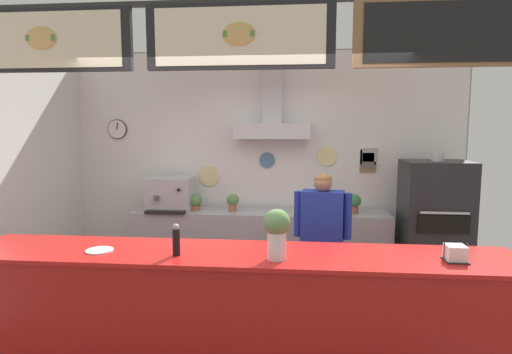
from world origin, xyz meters
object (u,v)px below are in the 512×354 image
object	(u,v)px
potted_thyme	(354,202)
basil_vase	(277,233)
potted_oregano	(195,202)
potted_rosemary	(233,201)
pepper_grinder	(176,240)
espresso_machine	(171,194)
pizza_oven	(434,229)
shop_worker	(322,244)
napkin_holder	(455,254)
condiment_plate	(100,250)

from	to	relation	value
potted_thyme	basil_vase	size ratio (longest dim) A/B	0.69
potted_oregano	basil_vase	bearing A→B (deg)	-64.29
potted_rosemary	potted_oregano	size ratio (longest dim) A/B	1.04
pepper_grinder	potted_thyme	bearing A→B (deg)	57.02
espresso_machine	potted_rosemary	bearing A→B (deg)	-1.01
potted_rosemary	pepper_grinder	size ratio (longest dim) A/B	0.95
pizza_oven	espresso_machine	xyz separation A→B (m)	(-3.19, 0.24, 0.32)
shop_worker	pepper_grinder	bearing A→B (deg)	59.21
pizza_oven	potted_oregano	size ratio (longest dim) A/B	8.05
napkin_holder	basil_vase	bearing A→B (deg)	-176.33
pizza_oven	condiment_plate	world-z (taller)	pizza_oven
pizza_oven	potted_oregano	distance (m)	2.90
potted_rosemary	napkin_holder	distance (m)	2.98
potted_thyme	pepper_grinder	distance (m)	2.83
basil_vase	napkin_holder	bearing A→B (deg)	3.67
shop_worker	napkin_holder	bearing A→B (deg)	132.60
espresso_machine	condiment_plate	bearing A→B (deg)	-85.87
potted_oregano	condiment_plate	bearing A→B (deg)	-93.48
potted_oregano	napkin_holder	xyz separation A→B (m)	(2.36, -2.33, 0.10)
pizza_oven	espresso_machine	distance (m)	3.22
napkin_holder	pepper_grinder	world-z (taller)	pepper_grinder
basil_vase	potted_thyme	bearing A→B (deg)	70.89
potted_oregano	condiment_plate	size ratio (longest dim) A/B	1.07
espresso_machine	potted_thyme	distance (m)	2.30
potted_oregano	condiment_plate	world-z (taller)	potted_oregano
pizza_oven	potted_thyme	distance (m)	0.96
potted_thyme	basil_vase	bearing A→B (deg)	-109.11
condiment_plate	pepper_grinder	world-z (taller)	pepper_grinder
shop_worker	potted_rosemary	size ratio (longest dim) A/B	6.98
pizza_oven	pepper_grinder	world-z (taller)	pizza_oven
potted_rosemary	napkin_holder	xyz separation A→B (m)	(1.88, -2.31, 0.09)
pizza_oven	potted_thyme	world-z (taller)	pizza_oven
espresso_machine	basil_vase	bearing A→B (deg)	-58.57
basil_vase	condiment_plate	xyz separation A→B (m)	(-1.30, 0.06, -0.18)
espresso_machine	potted_thyme	size ratio (longest dim) A/B	2.31
potted_rosemary	condiment_plate	world-z (taller)	potted_rosemary
shop_worker	potted_oregano	bearing A→B (deg)	-25.57
shop_worker	basil_vase	distance (m)	1.45
pepper_grinder	espresso_machine	bearing A→B (deg)	107.65
potted_thyme	napkin_holder	size ratio (longest dim) A/B	1.53
napkin_holder	potted_rosemary	bearing A→B (deg)	129.05
potted_thyme	napkin_holder	world-z (taller)	napkin_holder
basil_vase	napkin_holder	world-z (taller)	basil_vase
potted_thyme	potted_oregano	distance (m)	1.99
pepper_grinder	basil_vase	bearing A→B (deg)	-1.69
potted_oregano	napkin_holder	bearing A→B (deg)	-44.53
potted_thyme	potted_oregano	size ratio (longest dim) A/B	1.15
basil_vase	pizza_oven	bearing A→B (deg)	51.47
pizza_oven	potted_rosemary	bearing A→B (deg)	174.71
basil_vase	condiment_plate	world-z (taller)	basil_vase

